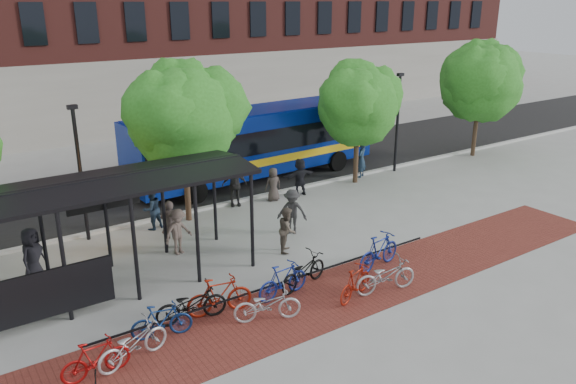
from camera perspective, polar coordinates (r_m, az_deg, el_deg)
ground at (r=22.25m, az=0.62°, el=-3.82°), size 160.00×160.00×0.00m
asphalt_street at (r=28.77m, az=-8.52°, el=1.33°), size 160.00×8.00×0.01m
curb at (r=25.38m, az=-4.54°, el=-0.79°), size 160.00×0.25×0.12m
brick_strip at (r=17.57m, az=4.65°, el=-10.45°), size 24.00×3.00×0.01m
bike_rack_rail at (r=17.52m, az=-0.60°, el=-10.47°), size 12.00×0.05×0.95m
bus_shelter at (r=17.65m, az=-20.61°, el=-0.84°), size 10.60×3.07×3.60m
tree_b at (r=22.41m, az=-10.50°, el=7.96°), size 5.15×4.20×6.47m
tree_c at (r=27.30m, az=7.22°, el=9.20°), size 4.66×3.80×5.92m
tree_d at (r=33.83m, az=19.04°, el=10.91°), size 5.39×4.40×6.55m
lamp_post_left at (r=21.77m, az=-20.37°, el=2.12°), size 0.35×0.20×5.12m
lamp_post_right at (r=29.69m, az=11.07°, el=7.21°), size 0.35×0.20×5.12m
bus at (r=28.05m, az=-3.27°, el=5.37°), size 13.25×3.60×3.55m
bike_1 at (r=14.67m, az=-18.96°, el=-15.73°), size 1.68×0.48×1.01m
bike_2 at (r=14.93m, az=-15.50°, el=-14.62°), size 2.09×1.14×1.04m
bike_3 at (r=15.71m, az=-12.72°, el=-12.66°), size 1.71×0.87×0.99m
bike_4 at (r=16.25m, az=-9.81°, el=-11.15°), size 2.13×1.03×1.07m
bike_5 at (r=16.44m, az=-6.99°, el=-10.42°), size 2.00×0.92×1.16m
bike_6 at (r=16.07m, az=-2.12°, el=-11.35°), size 2.03×1.34×1.01m
bike_7 at (r=17.20m, az=-0.52°, el=-8.96°), size 1.88×0.67×1.11m
bike_8 at (r=17.80m, az=1.57°, el=-8.04°), size 2.15×1.20×1.07m
bike_9 at (r=17.26m, az=6.86°, el=-9.14°), size 1.80×1.04×1.04m
bike_10 at (r=17.74m, az=9.88°, el=-8.38°), size 2.18×1.12×1.09m
bike_11 at (r=19.18m, az=9.22°, el=-5.95°), size 2.11×0.92×1.23m
pedestrian_0 at (r=19.43m, az=-24.52°, el=-6.02°), size 1.11×1.10×1.94m
pedestrian_1 at (r=20.79m, az=-11.90°, el=-3.22°), size 0.79×0.68×1.81m
pedestrian_2 at (r=22.63m, az=-13.67°, el=-1.68°), size 0.95×0.82×1.69m
pedestrian_3 at (r=20.25m, az=-11.10°, el=-3.98°), size 1.20×0.84×1.69m
pedestrian_4 at (r=24.58m, az=-5.46°, el=0.70°), size 1.20×0.79×1.90m
pedestrian_5 at (r=25.84m, az=1.21°, el=1.54°), size 1.65×0.57×1.76m
pedestrian_6 at (r=25.17m, az=-1.51°, el=0.78°), size 0.81×0.60×1.53m
pedestrian_7 at (r=28.78m, az=7.46°, el=3.30°), size 0.80×0.72×1.85m
pedestrian_8 at (r=20.08m, az=-0.06°, el=-3.83°), size 1.00×1.02×1.66m
pedestrian_9 at (r=21.59m, az=0.42°, el=-1.99°), size 1.29×1.27×1.78m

